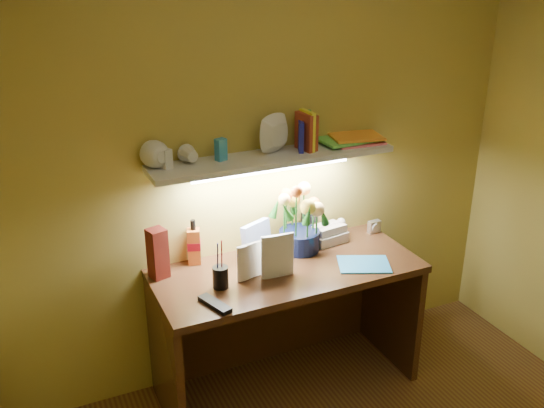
# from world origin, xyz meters

# --- Properties ---
(desk) EXTENTS (1.40, 0.60, 0.75)m
(desk) POSITION_xyz_m (0.00, 1.20, 0.38)
(desk) COLOR #331C0D
(desk) RESTS_ON ground
(flower_bouquet) EXTENTS (0.31, 0.31, 0.40)m
(flower_bouquet) POSITION_xyz_m (0.15, 1.37, 0.95)
(flower_bouquet) COLOR black
(flower_bouquet) RESTS_ON desk
(telephone) EXTENTS (0.22, 0.18, 0.12)m
(telephone) POSITION_xyz_m (0.35, 1.39, 0.81)
(telephone) COLOR beige
(telephone) RESTS_ON desk
(desk_clock) EXTENTS (0.07, 0.04, 0.07)m
(desk_clock) POSITION_xyz_m (0.65, 1.38, 0.79)
(desk_clock) COLOR silver
(desk_clock) RESTS_ON desk
(whisky_bottle) EXTENTS (0.08, 0.08, 0.25)m
(whisky_bottle) POSITION_xyz_m (-0.42, 1.46, 0.87)
(whisky_bottle) COLOR #C65E20
(whisky_bottle) RESTS_ON desk
(whisky_box) EXTENTS (0.10, 0.10, 0.26)m
(whisky_box) POSITION_xyz_m (-0.63, 1.39, 0.88)
(whisky_box) COLOR #5F1810
(whisky_box) RESTS_ON desk
(pen_cup) EXTENTS (0.10, 0.10, 0.19)m
(pen_cup) POSITION_xyz_m (-0.39, 1.16, 0.84)
(pen_cup) COLOR black
(pen_cup) RESTS_ON desk
(art_card) EXTENTS (0.19, 0.11, 0.19)m
(art_card) POSITION_xyz_m (-0.09, 1.39, 0.85)
(art_card) COLOR white
(art_card) RESTS_ON desk
(tv_remote) EXTENTS (0.11, 0.20, 0.02)m
(tv_remote) POSITION_xyz_m (-0.47, 1.01, 0.76)
(tv_remote) COLOR black
(tv_remote) RESTS_ON desk
(blue_folder) EXTENTS (0.32, 0.29, 0.01)m
(blue_folder) POSITION_xyz_m (0.38, 1.06, 0.75)
(blue_folder) COLOR #3193D1
(blue_folder) RESTS_ON desk
(desk_book_a) EXTENTS (0.15, 0.04, 0.19)m
(desk_book_a) POSITION_xyz_m (-0.29, 1.16, 0.85)
(desk_book_a) COLOR white
(desk_book_a) RESTS_ON desk
(desk_book_b) EXTENTS (0.17, 0.03, 0.24)m
(desk_book_b) POSITION_xyz_m (-0.17, 1.14, 0.87)
(desk_book_b) COLOR silver
(desk_book_b) RESTS_ON desk
(wall_shelf) EXTENTS (1.32, 0.32, 0.24)m
(wall_shelf) POSITION_xyz_m (0.01, 1.38, 1.33)
(wall_shelf) COLOR silver
(wall_shelf) RESTS_ON ground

